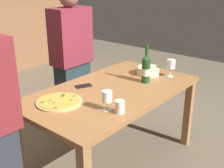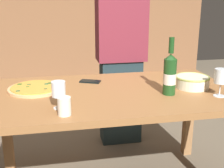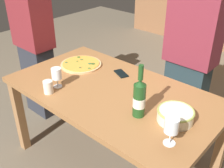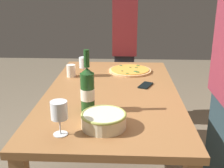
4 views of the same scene
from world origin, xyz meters
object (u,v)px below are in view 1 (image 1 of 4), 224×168
serving_bowl (148,70)px  person_host (72,62)px  pizza (59,102)px  cell_phone (84,86)px  dining_table (112,99)px  wine_bottle (146,69)px  wine_glass_by_bottle (171,65)px  cup_amber (120,107)px  wine_glass_near_pizza (107,97)px

serving_bowl → person_host: size_ratio=0.15×
pizza → cell_phone: pizza is taller
dining_table → wine_bottle: bearing=-20.0°
pizza → serving_bowl: bearing=-8.2°
serving_bowl → cell_phone: serving_bowl is taller
wine_glass_by_bottle → cup_amber: wine_glass_by_bottle is taller
cell_phone → wine_glass_by_bottle: bearing=81.6°
cell_phone → person_host: person_host is taller
pizza → cell_phone: bearing=16.1°
pizza → wine_bottle: bearing=-17.2°
wine_glass_by_bottle → cell_phone: (-0.74, 0.46, -0.11)m
wine_glass_near_pizza → cell_phone: 0.54m
wine_glass_near_pizza → person_host: size_ratio=0.10×
wine_bottle → wine_glass_by_bottle: 0.31m
pizza → wine_glass_by_bottle: bearing=-17.5°
dining_table → wine_glass_near_pizza: size_ratio=10.44×
pizza → wine_bottle: (0.82, -0.25, 0.12)m
dining_table → cup_amber: 0.49m
dining_table → person_host: person_host is taller
wine_bottle → cell_phone: bearing=141.3°
serving_bowl → wine_glass_by_bottle: size_ratio=1.35×
wine_glass_near_pizza → wine_glass_by_bottle: bearing=1.1°
cup_amber → person_host: person_host is taller
dining_table → cell_phone: 0.28m
wine_glass_by_bottle → dining_table: bearing=160.6°
dining_table → serving_bowl: serving_bowl is taller
dining_table → wine_glass_by_bottle: bearing=-19.4°
serving_bowl → wine_glass_near_pizza: (-0.88, -0.22, 0.06)m
cup_amber → person_host: size_ratio=0.06×
pizza → wine_glass_by_bottle: (1.11, -0.35, 0.11)m
cell_phone → dining_table: bearing=48.7°
wine_glass_near_pizza → cell_phone: size_ratio=1.06×
wine_glass_by_bottle → serving_bowl: bearing=112.6°
person_host → wine_glass_by_bottle: bearing=38.8°
cup_amber → serving_bowl: bearing=20.6°
cell_phone → serving_bowl: bearing=92.2°
wine_bottle → wine_glass_near_pizza: size_ratio=2.33×
wine_bottle → person_host: person_host is taller
dining_table → cell_phone: cell_phone is taller
wine_glass_by_bottle → person_host: bearing=112.1°
serving_bowl → wine_bottle: 0.25m
pizza → wine_glass_near_pizza: (0.14, -0.37, 0.10)m
pizza → cup_amber: cup_amber is taller
pizza → serving_bowl: (1.03, -0.15, 0.03)m
pizza → cell_phone: 0.39m
pizza → serving_bowl: serving_bowl is taller
wine_bottle → cup_amber: bearing=-161.7°
dining_table → wine_glass_near_pizza: wine_glass_near_pizza is taller
serving_bowl → wine_glass_near_pizza: 0.91m
cell_phone → person_host: bearing=170.3°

